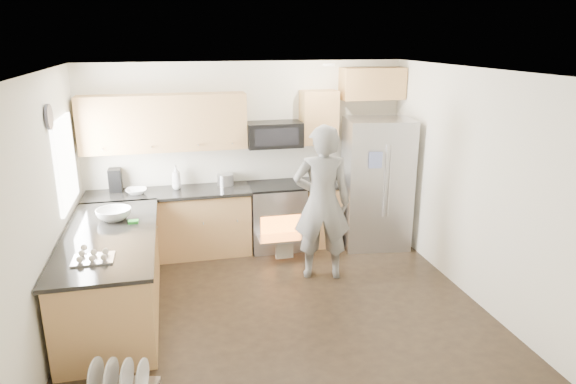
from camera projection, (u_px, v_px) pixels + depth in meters
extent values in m
plane|color=black|center=(277.00, 305.00, 5.81)|extent=(4.50, 4.50, 0.00)
cube|color=silver|center=(247.00, 155.00, 7.30)|extent=(4.50, 0.04, 2.60)
cube|color=silver|center=(334.00, 280.00, 3.57)|extent=(4.50, 0.04, 2.60)
cube|color=silver|center=(48.00, 212.00, 4.95)|extent=(0.04, 4.00, 2.60)
cube|color=silver|center=(466.00, 183.00, 5.92)|extent=(0.04, 4.00, 2.60)
cube|color=white|center=(275.00, 70.00, 5.05)|extent=(4.50, 4.00, 0.04)
cube|color=white|center=(65.00, 163.00, 5.81)|extent=(0.04, 1.00, 1.00)
cylinder|color=#F8E4C6|center=(329.00, 65.00, 6.28)|extent=(0.14, 0.14, 0.02)
cylinder|color=#474754|center=(49.00, 117.00, 5.13)|extent=(0.03, 0.26, 0.26)
cube|color=#B38947|center=(171.00, 226.00, 7.03)|extent=(2.15, 0.60, 0.87)
cube|color=black|center=(169.00, 193.00, 6.88)|extent=(2.19, 0.64, 0.04)
cube|color=#B38947|center=(320.00, 214.00, 7.49)|extent=(0.50, 0.60, 0.87)
cube|color=black|center=(320.00, 183.00, 7.34)|extent=(0.54, 0.64, 0.04)
cube|color=#B38947|center=(164.00, 123.00, 6.75)|extent=(2.16, 0.33, 0.74)
cube|color=#B38947|center=(319.00, 117.00, 7.20)|extent=(0.50, 0.33, 0.74)
cube|color=#B38947|center=(372.00, 84.00, 7.24)|extent=(0.90, 0.33, 0.44)
imported|color=silver|center=(136.00, 191.00, 6.77)|extent=(0.27, 0.27, 0.07)
imported|color=silver|center=(176.00, 177.00, 6.98)|extent=(0.12, 0.13, 0.32)
imported|color=silver|center=(177.00, 186.00, 6.96)|extent=(0.12, 0.12, 0.10)
cylinder|color=#B7B7BC|center=(225.00, 179.00, 7.17)|extent=(0.23, 0.23, 0.16)
cube|color=black|center=(115.00, 180.00, 6.85)|extent=(0.16, 0.20, 0.31)
cylinder|color=#B7B7BC|center=(317.00, 177.00, 7.41)|extent=(0.11, 0.11, 0.09)
cube|color=#B38947|center=(113.00, 276.00, 5.54)|extent=(0.90, 2.30, 0.87)
cube|color=black|center=(109.00, 236.00, 5.41)|extent=(0.96, 2.36, 0.04)
imported|color=silver|center=(114.00, 214.00, 5.82)|extent=(0.39, 0.39, 0.12)
cube|color=green|center=(133.00, 222.00, 5.71)|extent=(0.11, 0.08, 0.03)
cube|color=#B7B7BC|center=(93.00, 256.00, 4.77)|extent=(0.37, 0.28, 0.08)
cube|color=#B7B7BC|center=(276.00, 217.00, 7.32)|extent=(0.76, 0.62, 0.90)
cube|color=black|center=(276.00, 186.00, 7.19)|extent=(0.76, 0.60, 0.03)
cube|color=orange|center=(281.00, 228.00, 7.04)|extent=(0.56, 0.02, 0.34)
cube|color=#B7B7BC|center=(284.00, 238.00, 6.91)|extent=(0.70, 0.34, 0.03)
cube|color=silver|center=(284.00, 249.00, 6.91)|extent=(0.24, 0.03, 0.28)
cube|color=black|center=(274.00, 134.00, 7.09)|extent=(0.76, 0.40, 0.34)
cube|color=#B7B7BC|center=(376.00, 183.00, 7.27)|extent=(0.99, 0.81, 1.84)
cylinder|color=#B7B7BC|center=(385.00, 181.00, 6.89)|extent=(0.02, 0.02, 1.00)
cylinder|color=#B7B7BC|center=(389.00, 181.00, 6.91)|extent=(0.02, 0.02, 1.00)
cube|color=#FF93CB|center=(400.00, 194.00, 7.01)|extent=(0.24, 0.04, 0.30)
cube|color=#8292D0|center=(376.00, 160.00, 6.78)|extent=(0.18, 0.03, 0.22)
imported|color=gray|center=(322.00, 203.00, 6.26)|extent=(0.79, 0.60, 1.94)
cylinder|color=silver|center=(96.00, 376.00, 4.31)|extent=(0.10, 0.30, 0.31)
cylinder|color=silver|center=(111.00, 376.00, 4.31)|extent=(0.10, 0.30, 0.31)
cylinder|color=silver|center=(127.00, 377.00, 4.30)|extent=(0.10, 0.30, 0.31)
cylinder|color=silver|center=(142.00, 377.00, 4.29)|extent=(0.10, 0.30, 0.31)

